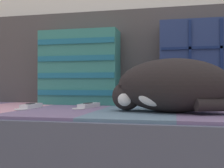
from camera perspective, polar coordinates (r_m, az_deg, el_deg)
couch at (r=1.19m, az=5.60°, el=-14.93°), size 2.17×0.82×0.41m
sofa_backrest at (r=1.50m, az=7.19°, el=5.37°), size 2.12×0.14×0.48m
throw_pillow_quilted at (r=1.35m, az=18.18°, el=3.98°), size 0.39×0.14×0.39m
throw_pillow_striped at (r=1.42m, az=-6.60°, el=3.31°), size 0.39×0.14×0.37m
sleeping_cat at (r=1.00m, az=11.39°, el=-0.56°), size 0.47×0.25×0.19m
game_remote_near at (r=1.20m, az=-4.85°, el=-4.41°), size 0.07×0.20×0.02m
game_remote_far at (r=1.21m, az=-16.19°, el=-4.35°), size 0.05×0.19×0.02m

